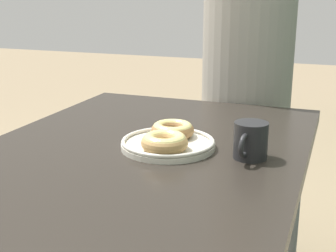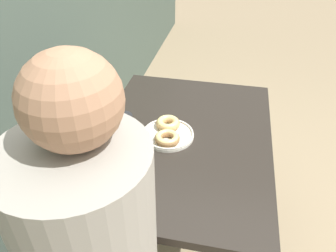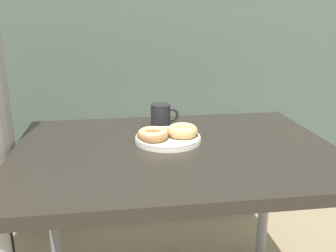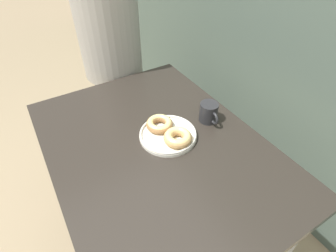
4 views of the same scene
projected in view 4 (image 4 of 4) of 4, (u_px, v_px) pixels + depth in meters
dining_table at (157, 158)px, 1.14m from camera, size 1.15×0.83×0.78m
donut_plate at (168, 132)px, 1.11m from camera, size 0.26×0.25×0.06m
coffee_mug at (209, 112)px, 1.18m from camera, size 0.12×0.08×0.09m
person_figure at (112, 57)px, 1.61m from camera, size 0.36×0.35×1.49m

